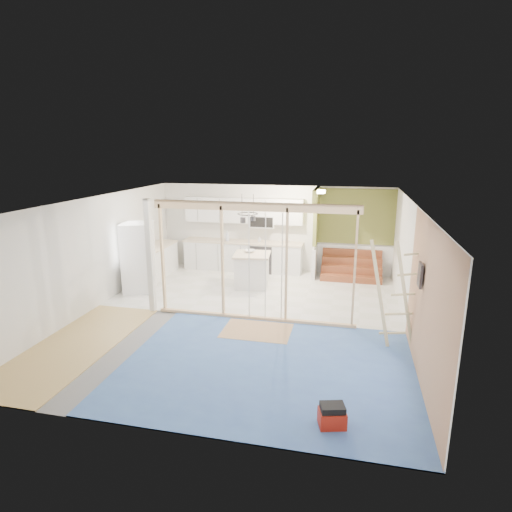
% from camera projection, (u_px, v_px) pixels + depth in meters
% --- Properties ---
extents(room, '(7.01, 8.01, 2.61)m').
position_uv_depth(room, '(240.00, 262.00, 9.16)').
color(room, slate).
rests_on(room, ground).
extents(floor_overlays, '(7.00, 8.00, 0.03)m').
position_uv_depth(floor_overlays, '(245.00, 317.00, 9.52)').
color(floor_overlays, silver).
rests_on(floor_overlays, room).
extents(stud_frame, '(4.66, 0.14, 2.60)m').
position_uv_depth(stud_frame, '(228.00, 247.00, 9.14)').
color(stud_frame, '#E0C189').
rests_on(stud_frame, room).
extents(base_cabinets, '(4.45, 2.24, 0.93)m').
position_uv_depth(base_cabinets, '(217.00, 257.00, 12.89)').
color(base_cabinets, white).
rests_on(base_cabinets, room).
extents(upper_cabinets, '(3.60, 0.41, 0.85)m').
position_uv_depth(upper_cabinets, '(245.00, 211.00, 12.82)').
color(upper_cabinets, white).
rests_on(upper_cabinets, room).
extents(green_partition, '(2.25, 1.51, 2.60)m').
position_uv_depth(green_partition, '(342.00, 246.00, 12.27)').
color(green_partition, olive).
rests_on(green_partition, room).
extents(pot_rack, '(0.52, 0.52, 0.72)m').
position_uv_depth(pot_rack, '(247.00, 216.00, 10.84)').
color(pot_rack, black).
rests_on(pot_rack, room).
extents(sheathing_panel, '(0.02, 4.00, 2.60)m').
position_uv_depth(sheathing_panel, '(427.00, 308.00, 6.53)').
color(sheathing_panel, tan).
rests_on(sheathing_panel, room).
extents(electrical_panel, '(0.04, 0.30, 0.40)m').
position_uv_depth(electrical_panel, '(420.00, 275.00, 7.02)').
color(electrical_panel, '#37373C').
rests_on(electrical_panel, room).
extents(ceiling_light, '(0.32, 0.32, 0.08)m').
position_uv_depth(ceiling_light, '(319.00, 192.00, 11.39)').
color(ceiling_light, '#FFEABF').
rests_on(ceiling_light, room).
extents(fridge, '(1.01, 0.98, 1.82)m').
position_uv_depth(fridge, '(139.00, 258.00, 11.08)').
color(fridge, white).
rests_on(fridge, room).
extents(island, '(1.05, 1.05, 0.93)m').
position_uv_depth(island, '(252.00, 270.00, 11.53)').
color(island, white).
rests_on(island, room).
extents(bowl, '(0.35, 0.35, 0.07)m').
position_uv_depth(bowl, '(250.00, 251.00, 11.56)').
color(bowl, silver).
rests_on(bowl, island).
extents(soap_bottle_a, '(0.15, 0.16, 0.32)m').
position_uv_depth(soap_bottle_a, '(227.00, 236.00, 12.90)').
color(soap_bottle_a, silver).
rests_on(soap_bottle_a, base_cabinets).
extents(soap_bottle_b, '(0.09, 0.09, 0.17)m').
position_uv_depth(soap_bottle_b, '(260.00, 239.00, 12.81)').
color(soap_bottle_b, silver).
rests_on(soap_bottle_b, base_cabinets).
extents(toolbox, '(0.41, 0.35, 0.34)m').
position_uv_depth(toolbox, '(332.00, 416.00, 5.76)').
color(toolbox, '#A01D0E').
rests_on(toolbox, room).
extents(ladder, '(1.09, 0.16, 2.04)m').
position_uv_depth(ladder, '(396.00, 295.00, 7.89)').
color(ladder, '#CCB87C').
rests_on(ladder, room).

